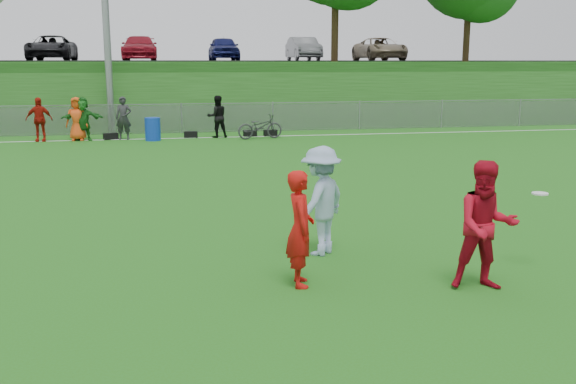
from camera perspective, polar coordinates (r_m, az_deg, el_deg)
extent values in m
plane|color=#256615|center=(8.72, -5.22, -8.96)|extent=(120.00, 120.00, 0.00)
cube|color=white|center=(26.32, -9.26, 4.75)|extent=(60.00, 0.10, 0.01)
cube|color=gray|center=(28.25, -9.43, 6.42)|extent=(58.00, 0.02, 1.20)
cube|color=gray|center=(28.20, -9.48, 7.73)|extent=(58.00, 0.04, 0.04)
cube|color=#1C4914|center=(39.17, -9.98, 9.10)|extent=(120.00, 18.00, 3.00)
cube|color=black|center=(41.14, -10.11, 11.37)|extent=(120.00, 12.00, 0.10)
imported|color=black|center=(40.62, -20.26, 11.94)|extent=(2.39, 5.18, 1.44)
imported|color=maroon|center=(40.16, -13.04, 12.35)|extent=(2.02, 4.96, 1.44)
imported|color=#121750|center=(40.32, -5.75, 12.58)|extent=(1.70, 4.23, 1.44)
imported|color=slate|center=(41.09, 1.38, 12.61)|extent=(1.52, 4.37, 1.44)
imported|color=#88765C|center=(42.44, 8.15, 12.47)|extent=(2.39, 5.18, 1.44)
imported|color=#A8160B|center=(26.64, -21.26, 6.03)|extent=(1.01, 0.45, 1.69)
imported|color=#F04C16|center=(26.43, -18.25, 6.19)|extent=(0.85, 0.58, 1.69)
imported|color=#1C6A1E|center=(26.40, -17.78, 6.22)|extent=(1.58, 0.51, 1.69)
imported|color=#292A2C|center=(26.27, -14.41, 6.38)|extent=(0.66, 0.48, 1.69)
imported|color=black|center=(26.31, -6.31, 6.68)|extent=(0.92, 0.77, 1.69)
cube|color=black|center=(26.47, -15.48, 4.80)|extent=(0.61, 0.46, 0.26)
cube|color=black|center=(26.41, -8.63, 5.07)|extent=(0.56, 0.31, 0.26)
cube|color=black|center=(26.62, -3.39, 5.23)|extent=(0.55, 0.28, 0.26)
cube|color=black|center=(26.75, -1.58, 5.28)|extent=(0.56, 0.30, 0.26)
imported|color=red|center=(8.77, 1.10, -3.26)|extent=(0.43, 0.62, 1.61)
imported|color=#B20C1F|center=(9.01, 17.20, -2.89)|extent=(0.98, 0.83, 1.76)
imported|color=#97AFD2|center=(10.19, 2.94, -0.79)|extent=(1.26, 1.25, 1.75)
cylinder|color=silver|center=(10.14, 21.49, -0.13)|extent=(0.24, 0.24, 0.02)
cylinder|color=#1038B7|center=(25.72, -11.93, 5.49)|extent=(0.62, 0.62, 0.90)
imported|color=#2C2C2F|center=(25.74, -2.51, 5.83)|extent=(1.96, 1.04, 0.98)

